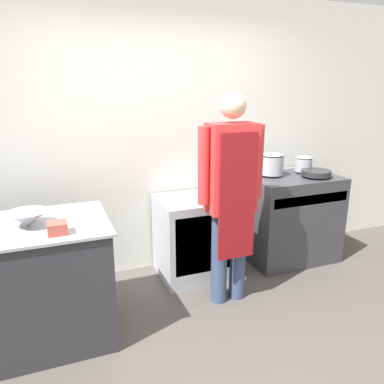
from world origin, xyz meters
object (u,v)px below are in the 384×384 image
at_px(stove, 291,218).
at_px(stock_pot, 272,163).
at_px(plastic_tub, 57,228).
at_px(saute_pan, 316,173).
at_px(sauce_pot, 303,163).
at_px(fridge_unit, 195,237).
at_px(person_cook, 231,190).
at_px(mixing_bowl, 28,219).

xyz_separation_m(stove, stock_pot, (-0.21, 0.11, 0.60)).
relative_size(plastic_tub, stock_pot, 0.51).
relative_size(saute_pan, sauce_pot, 1.66).
bearing_deg(sauce_pot, stove, -149.97).
bearing_deg(stock_pot, saute_pan, -28.30).
distance_m(fridge_unit, saute_pan, 1.42).
height_order(person_cook, mixing_bowl, person_cook).
bearing_deg(stock_pot, fridge_unit, -175.47).
bearing_deg(stock_pot, sauce_pot, 0.00).
height_order(stock_pot, saute_pan, stock_pot).
xyz_separation_m(stock_pot, saute_pan, (0.40, -0.22, -0.09)).
relative_size(mixing_bowl, plastic_tub, 2.21).
height_order(plastic_tub, saute_pan, saute_pan).
xyz_separation_m(person_cook, plastic_tub, (-1.37, -0.21, -0.07)).
relative_size(person_cook, stock_pot, 7.39).
distance_m(stove, mixing_bowl, 2.64).
distance_m(stove, saute_pan, 0.55).
bearing_deg(saute_pan, stock_pot, 151.70).
relative_size(fridge_unit, plastic_tub, 6.46).
bearing_deg(person_cook, stock_pot, 38.00).
relative_size(fridge_unit, stock_pot, 3.29).
distance_m(stock_pot, saute_pan, 0.47).
bearing_deg(saute_pan, fridge_unit, 173.55).
bearing_deg(mixing_bowl, person_cook, -0.04).
height_order(mixing_bowl, plastic_tub, mixing_bowl).
xyz_separation_m(stove, fridge_unit, (-1.10, 0.04, -0.06)).
relative_size(plastic_tub, saute_pan, 0.41).
bearing_deg(stove, person_cook, -153.23).
bearing_deg(plastic_tub, saute_pan, 13.33).
distance_m(stove, plastic_tub, 2.52).
bearing_deg(stove, fridge_unit, 177.98).
height_order(fridge_unit, plastic_tub, plastic_tub).
relative_size(fridge_unit, sauce_pot, 4.39).
distance_m(mixing_bowl, saute_pan, 2.77).
distance_m(stove, fridge_unit, 1.11).
relative_size(fridge_unit, mixing_bowl, 2.92).
relative_size(stove, saute_pan, 3.13).
height_order(mixing_bowl, stock_pot, stock_pot).
bearing_deg(person_cook, stove, 26.77).
xyz_separation_m(stove, sauce_pot, (0.19, 0.11, 0.56)).
bearing_deg(fridge_unit, person_cook, -78.98).
relative_size(stove, plastic_tub, 7.64).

